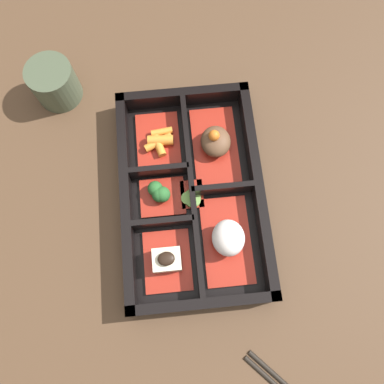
# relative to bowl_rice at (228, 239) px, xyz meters

# --- Properties ---
(ground_plane) EXTENTS (3.00, 3.00, 0.00)m
(ground_plane) POSITION_rel_bowl_rice_xyz_m (-0.07, -0.04, -0.03)
(ground_plane) COLOR #4C3523
(bento_base) EXTENTS (0.33, 0.21, 0.01)m
(bento_base) POSITION_rel_bowl_rice_xyz_m (-0.07, -0.04, -0.03)
(bento_base) COLOR black
(bento_base) RESTS_ON ground_plane
(bento_rim) EXTENTS (0.33, 0.21, 0.04)m
(bento_rim) POSITION_rel_bowl_rice_xyz_m (-0.07, -0.05, -0.01)
(bento_rim) COLOR black
(bento_rim) RESTS_ON ground_plane
(bowl_stew) EXTENTS (0.13, 0.07, 0.05)m
(bowl_stew) POSITION_rel_bowl_rice_xyz_m (-0.15, -0.00, -0.01)
(bowl_stew) COLOR maroon
(bowl_stew) RESTS_ON bento_base
(bowl_rice) EXTENTS (0.13, 0.07, 0.05)m
(bowl_rice) POSITION_rel_bowl_rice_xyz_m (0.00, 0.00, 0.00)
(bowl_rice) COLOR maroon
(bowl_rice) RESTS_ON bento_base
(bowl_carrots) EXTENTS (0.09, 0.07, 0.02)m
(bowl_carrots) POSITION_rel_bowl_rice_xyz_m (-0.17, -0.09, -0.01)
(bowl_carrots) COLOR maroon
(bowl_carrots) RESTS_ON bento_base
(bowl_greens) EXTENTS (0.06, 0.07, 0.03)m
(bowl_greens) POSITION_rel_bowl_rice_xyz_m (-0.08, -0.09, -0.01)
(bowl_greens) COLOR maroon
(bowl_greens) RESTS_ON bento_base
(bowl_tofu) EXTENTS (0.09, 0.07, 0.04)m
(bowl_tofu) POSITION_rel_bowl_rice_xyz_m (0.02, -0.09, -0.01)
(bowl_tofu) COLOR maroon
(bowl_tofu) RESTS_ON bento_base
(bowl_pickles) EXTENTS (0.04, 0.03, 0.01)m
(bowl_pickles) POSITION_rel_bowl_rice_xyz_m (-0.07, -0.04, -0.01)
(bowl_pickles) COLOR maroon
(bowl_pickles) RESTS_ON bento_base
(tea_cup) EXTENTS (0.07, 0.07, 0.07)m
(tea_cup) POSITION_rel_bowl_rice_xyz_m (-0.27, -0.24, 0.00)
(tea_cup) COLOR #424C38
(tea_cup) RESTS_ON ground_plane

